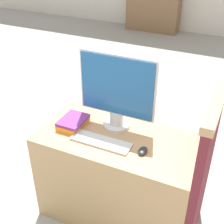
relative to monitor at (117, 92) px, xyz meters
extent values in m
cube|color=tan|center=(0.07, -0.13, -0.64)|extent=(1.11, 0.57, 0.73)
cube|color=maroon|center=(0.65, -0.14, -0.45)|extent=(0.05, 0.55, 1.10)
cube|color=tan|center=(0.65, -0.14, 0.12)|extent=(0.07, 0.55, 0.05)
cylinder|color=silver|center=(0.00, 0.00, -0.26)|extent=(0.20, 0.20, 0.02)
cylinder|color=silver|center=(0.00, 0.00, -0.21)|extent=(0.10, 0.10, 0.09)
cube|color=silver|center=(0.00, 0.00, 0.04)|extent=(0.55, 0.01, 0.44)
cube|color=#1E5693|center=(0.00, 0.00, 0.04)|extent=(0.52, 0.02, 0.41)
cube|color=silver|center=(-0.01, -0.23, -0.27)|extent=(0.41, 0.12, 0.02)
ellipsoid|color=#262626|center=(0.28, -0.21, -0.26)|extent=(0.06, 0.09, 0.03)
cube|color=orange|center=(-0.28, -0.13, -0.25)|extent=(0.15, 0.24, 0.04)
cube|color=#7A3384|center=(-0.28, -0.14, -0.22)|extent=(0.17, 0.22, 0.02)
camera|label=1|loc=(0.76, -1.70, 0.98)|focal=50.00mm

